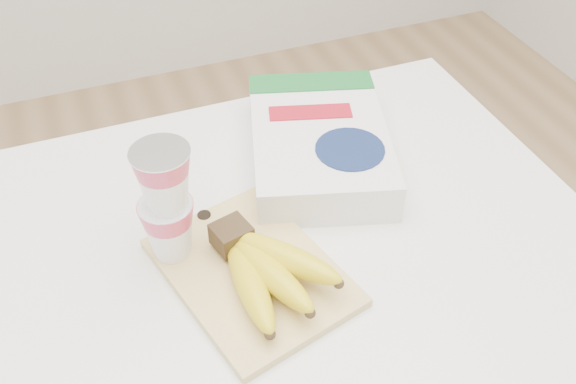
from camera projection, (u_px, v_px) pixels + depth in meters
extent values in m
cube|color=#DAC477|center=(251.00, 272.00, 0.86)|extent=(0.26, 0.31, 0.01)
cube|color=#382816|center=(231.00, 236.00, 0.87)|extent=(0.06, 0.05, 0.03)
ellipsoid|color=yellow|center=(250.00, 284.00, 0.81)|extent=(0.04, 0.17, 0.05)
sphere|color=#382816|center=(270.00, 334.00, 0.75)|extent=(0.01, 0.01, 0.01)
ellipsoid|color=yellow|center=(270.00, 273.00, 0.82)|extent=(0.09, 0.18, 0.05)
sphere|color=#382816|center=(310.00, 313.00, 0.77)|extent=(0.01, 0.01, 0.01)
ellipsoid|color=yellow|center=(284.00, 258.00, 0.83)|extent=(0.13, 0.16, 0.05)
sphere|color=#382816|center=(339.00, 283.00, 0.80)|extent=(0.01, 0.01, 0.01)
cylinder|color=silver|center=(159.00, 152.00, 0.76)|extent=(0.07, 0.07, 0.00)
cube|color=white|center=(319.00, 144.00, 1.02)|extent=(0.29, 0.36, 0.07)
cube|color=#176729|center=(311.00, 82.00, 1.09)|extent=(0.22, 0.11, 0.00)
cylinder|color=#132047|center=(350.00, 149.00, 0.96)|extent=(0.13, 0.13, 0.00)
cube|color=#A71321|center=(310.00, 112.00, 1.03)|extent=(0.14, 0.07, 0.00)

